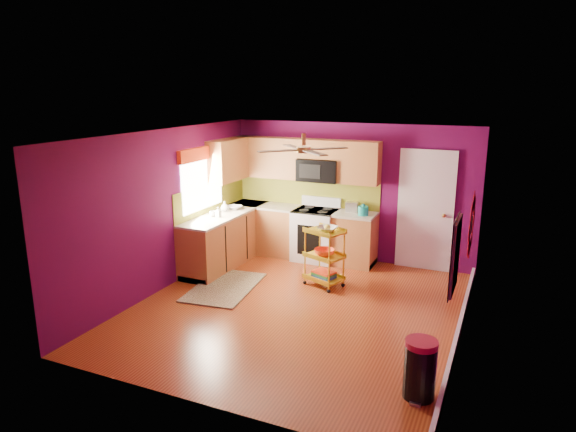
% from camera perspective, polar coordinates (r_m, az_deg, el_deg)
% --- Properties ---
extents(ground, '(5.00, 5.00, 0.00)m').
position_cam_1_polar(ground, '(7.54, 1.03, -10.27)').
color(ground, maroon).
rests_on(ground, ground).
extents(room_envelope, '(4.54, 5.04, 2.52)m').
position_cam_1_polar(room_envelope, '(7.01, 1.30, 1.93)').
color(room_envelope, '#540942').
rests_on(room_envelope, ground).
extents(lower_cabinets, '(2.81, 2.31, 0.94)m').
position_cam_1_polar(lower_cabinets, '(9.46, -2.21, -2.30)').
color(lower_cabinets, brown).
rests_on(lower_cabinets, ground).
extents(electric_range, '(0.76, 0.66, 1.13)m').
position_cam_1_polar(electric_range, '(9.46, 3.07, -2.01)').
color(electric_range, white).
rests_on(electric_range, ground).
extents(upper_cabinetry, '(2.80, 2.30, 1.26)m').
position_cam_1_polar(upper_cabinetry, '(9.44, -0.77, 6.16)').
color(upper_cabinetry, brown).
rests_on(upper_cabinetry, ground).
extents(left_window, '(0.08, 1.35, 1.08)m').
position_cam_1_polar(left_window, '(8.94, -9.51, 5.11)').
color(left_window, white).
rests_on(left_window, ground).
extents(panel_door, '(0.95, 0.11, 2.15)m').
position_cam_1_polar(panel_door, '(9.13, 15.01, 0.45)').
color(panel_door, white).
rests_on(panel_door, ground).
extents(right_wall_art, '(0.04, 2.74, 1.04)m').
position_cam_1_polar(right_wall_art, '(6.23, 19.08, -2.23)').
color(right_wall_art, black).
rests_on(right_wall_art, ground).
extents(ceiling_fan, '(1.01, 1.01, 0.26)m').
position_cam_1_polar(ceiling_fan, '(7.09, 1.75, 7.46)').
color(ceiling_fan, '#BF8C3F').
rests_on(ceiling_fan, ground).
extents(shag_rug, '(1.08, 1.58, 0.02)m').
position_cam_1_polar(shag_rug, '(8.32, -7.07, -7.85)').
color(shag_rug, black).
rests_on(shag_rug, ground).
extents(rolling_cart, '(0.68, 0.60, 1.03)m').
position_cam_1_polar(rolling_cart, '(8.19, 4.10, -4.27)').
color(rolling_cart, gold).
rests_on(rolling_cart, ground).
extents(trash_can, '(0.34, 0.37, 0.64)m').
position_cam_1_polar(trash_can, '(5.64, 14.45, -16.13)').
color(trash_can, black).
rests_on(trash_can, ground).
extents(teal_kettle, '(0.18, 0.18, 0.21)m').
position_cam_1_polar(teal_kettle, '(9.01, 8.35, 0.59)').
color(teal_kettle, '#15A297').
rests_on(teal_kettle, lower_cabinets).
extents(toaster, '(0.22, 0.15, 0.18)m').
position_cam_1_polar(toaster, '(9.23, 7.16, 1.01)').
color(toaster, beige).
rests_on(toaster, lower_cabinets).
extents(soap_bottle_a, '(0.08, 0.08, 0.18)m').
position_cam_1_polar(soap_bottle_a, '(8.88, -7.77, 0.44)').
color(soap_bottle_a, '#EA3F72').
rests_on(soap_bottle_a, lower_cabinets).
extents(soap_bottle_b, '(0.14, 0.14, 0.18)m').
position_cam_1_polar(soap_bottle_b, '(9.27, -7.06, 1.08)').
color(soap_bottle_b, white).
rests_on(soap_bottle_b, lower_cabinets).
extents(counter_dish, '(0.26, 0.26, 0.06)m').
position_cam_1_polar(counter_dish, '(9.42, -5.97, 0.94)').
color(counter_dish, white).
rests_on(counter_dish, lower_cabinets).
extents(counter_cup, '(0.12, 0.12, 0.10)m').
position_cam_1_polar(counter_cup, '(8.93, -8.34, 0.24)').
color(counter_cup, white).
rests_on(counter_cup, lower_cabinets).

